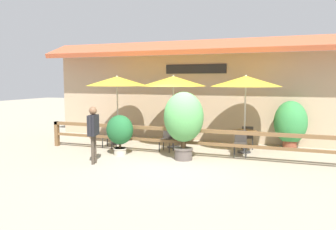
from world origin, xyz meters
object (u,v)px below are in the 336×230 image
(patio_umbrella_near, at_px, (117,81))
(chair_near_streetside, at_px, (110,134))
(patio_umbrella_far, at_px, (246,81))
(chair_far_streetside, at_px, (240,142))
(dining_table_near, at_px, (118,129))
(potted_plant_tall_tropical, at_px, (290,123))
(chair_middle_wallside, at_px, (178,132))
(chair_far_wallside, at_px, (247,136))
(dining_table_far, at_px, (244,135))
(potted_plant_corner_fern, at_px, (184,119))
(chair_middle_streetside, at_px, (167,138))
(patio_umbrella_middle, at_px, (173,81))
(potted_plant_small_flowering, at_px, (120,131))
(pedestrian, at_px, (93,127))
(dining_table_middle, at_px, (173,131))
(chair_near_wallside, at_px, (125,130))

(patio_umbrella_near, bearing_deg, chair_near_streetside, -87.83)
(patio_umbrella_far, height_order, chair_far_streetside, patio_umbrella_far)
(dining_table_near, xyz_separation_m, potted_plant_tall_tropical, (6.47, 1.33, 0.34))
(chair_middle_wallside, bearing_deg, chair_far_wallside, 168.07)
(patio_umbrella_far, distance_m, dining_table_far, 1.88)
(potted_plant_corner_fern, bearing_deg, patio_umbrella_near, 153.39)
(patio_umbrella_near, distance_m, chair_middle_wallside, 3.15)
(patio_umbrella_far, height_order, potted_plant_corner_fern, patio_umbrella_far)
(chair_middle_streetside, bearing_deg, dining_table_far, 18.18)
(chair_middle_streetside, bearing_deg, patio_umbrella_far, 18.18)
(potted_plant_tall_tropical, bearing_deg, patio_umbrella_middle, -163.58)
(chair_near_streetside, bearing_deg, potted_plant_small_flowering, -50.29)
(patio_umbrella_middle, height_order, dining_table_far, patio_umbrella_middle)
(patio_umbrella_middle, height_order, pedestrian, patio_umbrella_middle)
(dining_table_middle, bearing_deg, dining_table_far, 0.45)
(dining_table_far, height_order, chair_far_wallside, chair_far_wallside)
(chair_near_streetside, height_order, chair_far_streetside, same)
(patio_umbrella_far, bearing_deg, pedestrian, -142.26)
(dining_table_near, xyz_separation_m, potted_plant_corner_fern, (3.25, -1.63, 0.70))
(chair_middle_streetside, height_order, chair_middle_wallside, same)
(patio_umbrella_middle, bearing_deg, chair_far_streetside, -13.41)
(potted_plant_corner_fern, distance_m, pedestrian, 2.81)
(dining_table_near, relative_size, potted_plant_corner_fern, 0.39)
(chair_near_streetside, distance_m, dining_table_far, 4.99)
(dining_table_middle, height_order, pedestrian, pedestrian)
(patio_umbrella_middle, bearing_deg, potted_plant_corner_fern, -61.47)
(potted_plant_corner_fern, height_order, potted_plant_tall_tropical, potted_plant_corner_fern)
(chair_middle_streetside, distance_m, potted_plant_tall_tropical, 4.60)
(dining_table_middle, height_order, potted_plant_tall_tropical, potted_plant_tall_tropical)
(dining_table_near, distance_m, patio_umbrella_middle, 2.98)
(dining_table_middle, relative_size, chair_middle_wallside, 1.00)
(patio_umbrella_near, height_order, dining_table_far, patio_umbrella_near)
(patio_umbrella_near, distance_m, potted_plant_corner_fern, 3.83)
(dining_table_middle, relative_size, chair_far_wallside, 1.00)
(chair_far_streetside, bearing_deg, potted_plant_tall_tropical, 44.30)
(patio_umbrella_near, height_order, potted_plant_small_flowering, patio_umbrella_near)
(chair_middle_wallside, relative_size, potted_plant_corner_fern, 0.39)
(dining_table_near, height_order, pedestrian, pedestrian)
(dining_table_far, distance_m, pedestrian, 5.22)
(dining_table_far, bearing_deg, chair_near_wallside, 173.88)
(dining_table_middle, height_order, dining_table_far, same)
(patio_umbrella_far, xyz_separation_m, pedestrian, (-4.11, -3.18, -1.38))
(potted_plant_tall_tropical, bearing_deg, chair_far_streetside, -130.36)
(patio_umbrella_middle, xyz_separation_m, dining_table_far, (2.64, 0.02, -1.88))
(patio_umbrella_middle, height_order, potted_plant_small_flowering, patio_umbrella_middle)
(chair_near_streetside, distance_m, patio_umbrella_far, 5.38)
(dining_table_middle, distance_m, dining_table_far, 2.64)
(potted_plant_small_flowering, bearing_deg, chair_near_wallside, 113.89)
(chair_near_wallside, bearing_deg, chair_middle_wallside, -171.13)
(dining_table_near, distance_m, chair_far_wallside, 5.05)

